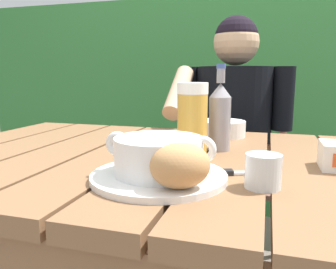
% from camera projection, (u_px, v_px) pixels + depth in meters
% --- Properties ---
extents(dining_table, '(1.35, 0.82, 0.77)m').
position_uv_depth(dining_table, '(174.00, 194.00, 0.85)').
color(dining_table, brown).
rests_on(dining_table, ground_plane).
extents(hedge_backdrop, '(3.88, 0.83, 1.59)m').
position_uv_depth(hedge_backdrop, '(226.00, 97.00, 2.57)').
color(hedge_backdrop, '#327437').
rests_on(hedge_backdrop, ground_plane).
extents(chair_near_diner, '(0.48, 0.41, 0.97)m').
position_uv_depth(chair_near_diner, '(235.00, 174.00, 1.66)').
color(chair_near_diner, brown).
rests_on(chair_near_diner, ground_plane).
extents(person_eating, '(0.48, 0.47, 1.21)m').
position_uv_depth(person_eating, '(231.00, 135.00, 1.43)').
color(person_eating, black).
rests_on(person_eating, ground_plane).
extents(serving_plate, '(0.26, 0.26, 0.01)m').
position_uv_depth(serving_plate, '(159.00, 176.00, 0.65)').
color(serving_plate, white).
rests_on(serving_plate, dining_table).
extents(soup_bowl, '(0.22, 0.17, 0.08)m').
position_uv_depth(soup_bowl, '(159.00, 155.00, 0.64)').
color(soup_bowl, white).
rests_on(soup_bowl, serving_plate).
extents(bread_roll, '(0.13, 0.12, 0.08)m').
position_uv_depth(bread_roll, '(180.00, 166.00, 0.56)').
color(bread_roll, tan).
rests_on(bread_roll, serving_plate).
extents(beer_glass, '(0.08, 0.08, 0.18)m').
position_uv_depth(beer_glass, '(192.00, 118.00, 0.84)').
color(beer_glass, gold).
rests_on(beer_glass, dining_table).
extents(beer_bottle, '(0.06, 0.06, 0.23)m').
position_uv_depth(beer_bottle, '(220.00, 115.00, 0.88)').
color(beer_bottle, gray).
rests_on(beer_bottle, dining_table).
extents(water_glass_small, '(0.06, 0.06, 0.06)m').
position_uv_depth(water_glass_small, '(263.00, 171.00, 0.59)').
color(water_glass_small, silver).
rests_on(water_glass_small, dining_table).
extents(table_knife, '(0.15, 0.07, 0.01)m').
position_uv_depth(table_knife, '(231.00, 173.00, 0.68)').
color(table_knife, silver).
rests_on(table_knife, dining_table).
extents(diner_bowl, '(0.15, 0.15, 0.05)m').
position_uv_depth(diner_bowl, '(222.00, 128.00, 1.09)').
color(diner_bowl, white).
rests_on(diner_bowl, dining_table).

